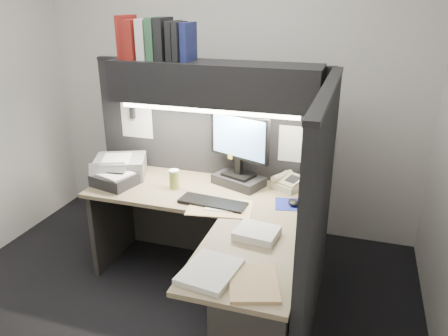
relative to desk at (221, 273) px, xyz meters
The scene contains 21 objects.
floor 0.61m from the desk, behind, with size 3.50×3.50×0.00m, color black.
wall_back 1.81m from the desk, 105.82° to the left, with size 3.50×0.04×2.70m, color silver.
partition_back 1.07m from the desk, 113.00° to the left, with size 1.90×0.06×1.60m, color black.
partition_right 0.68m from the desk, 18.19° to the left, with size 0.06×1.50×1.60m, color black.
desk is the anchor object (origin of this frame).
overhead_shelf 1.33m from the desk, 111.79° to the left, with size 1.55×0.34×0.30m, color black.
task_light_tube 1.12m from the desk, 116.16° to the left, with size 0.04×0.04×1.32m, color white.
monitor 0.91m from the desk, 97.63° to the left, with size 0.50×0.35×0.56m.
keyboard 0.50m from the desk, 115.95° to the left, with size 0.48×0.16×0.02m, color black.
mousepad 0.69m from the desk, 56.72° to the left, with size 0.22×0.20×0.00m, color navy.
mouse 0.70m from the desk, 55.24° to the left, with size 0.07×0.11×0.04m, color black.
telephone 0.91m from the desk, 70.69° to the left, with size 0.21×0.21×0.08m, color #C1BA95.
coffee_cup 0.85m from the desk, 135.18° to the left, with size 0.07×0.07×0.14m, color #B9B24A.
printer 1.28m from the desk, 149.01° to the left, with size 0.39×0.33×0.16m, color gray.
notebook_stack 1.15m from the desk, 155.75° to the left, with size 0.30×0.25×0.09m, color black.
open_folder 0.45m from the desk, 108.98° to the left, with size 0.44×0.28×0.01m, color tan.
paper_stack_a 0.38m from the desk, ahead, with size 0.25×0.21×0.05m, color white.
paper_stack_b 0.52m from the desk, 79.41° to the right, with size 0.26×0.33×0.03m, color white.
manila_stack 0.62m from the desk, 54.13° to the right, with size 0.24×0.31×0.02m, color tan.
binder_row 1.72m from the desk, 134.78° to the left, with size 0.54×0.25×0.31m.
pinned_papers 0.83m from the desk, 90.40° to the left, with size 1.76×1.31×0.51m.
Camera 1 is at (1.16, -2.23, 2.07)m, focal length 35.00 mm.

